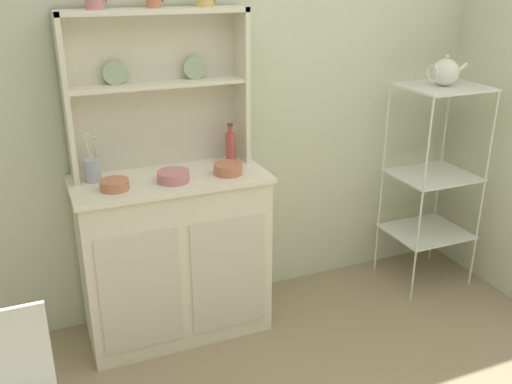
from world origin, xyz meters
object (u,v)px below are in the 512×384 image
object	(u,v)px
jam_bottle	(230,147)
utensil_jar	(93,169)
hutch_cabinet	(174,254)
hutch_shelf_unit	(156,79)
bowl_mixing_large	(115,185)
bakers_rack	(434,165)
porcelain_teapot	(445,72)

from	to	relation	value
jam_bottle	utensil_jar	world-z (taller)	utensil_jar
hutch_cabinet	utensil_jar	world-z (taller)	utensil_jar
hutch_shelf_unit	bowl_mixing_large	world-z (taller)	hutch_shelf_unit
utensil_jar	hutch_cabinet	bearing A→B (deg)	-12.64
hutch_cabinet	bakers_rack	distance (m)	1.57
bowl_mixing_large	utensil_jar	distance (m)	0.17
utensil_jar	jam_bottle	bearing A→B (deg)	0.71
bakers_rack	jam_bottle	bearing A→B (deg)	172.62
bakers_rack	utensil_jar	distance (m)	1.90
hutch_cabinet	utensil_jar	xyz separation A→B (m)	(-0.35, 0.08, 0.48)
hutch_shelf_unit	jam_bottle	xyz separation A→B (m)	(0.35, -0.08, -0.36)
hutch_shelf_unit	bakers_rack	bearing A→B (deg)	-8.56
bakers_rack	bowl_mixing_large	world-z (taller)	bakers_rack
jam_bottle	hutch_cabinet	bearing A→B (deg)	-166.03
bakers_rack	bowl_mixing_large	distance (m)	1.82
hutch_cabinet	utensil_jar	distance (m)	0.60
porcelain_teapot	bakers_rack	bearing A→B (deg)	-0.00
jam_bottle	porcelain_teapot	distance (m)	1.25
utensil_jar	porcelain_teapot	distance (m)	1.93
bakers_rack	porcelain_teapot	size ratio (longest dim) A/B	5.07
hutch_shelf_unit	bakers_rack	xyz separation A→B (m)	(1.54, -0.23, -0.56)
bowl_mixing_large	jam_bottle	distance (m)	0.64
bowl_mixing_large	utensil_jar	xyz separation A→B (m)	(-0.07, 0.15, 0.04)
bowl_mixing_large	bakers_rack	bearing A→B (deg)	0.14
hutch_shelf_unit	jam_bottle	size ratio (longest dim) A/B	4.21
bowl_mixing_large	porcelain_teapot	distance (m)	1.86
bakers_rack	bowl_mixing_large	xyz separation A→B (m)	(-1.82, -0.00, 0.14)
porcelain_teapot	utensil_jar	bearing A→B (deg)	175.57
hutch_cabinet	bowl_mixing_large	world-z (taller)	bowl_mixing_large
bowl_mixing_large	jam_bottle	xyz separation A→B (m)	(0.62, 0.16, 0.06)
bakers_rack	jam_bottle	distance (m)	1.22
hutch_cabinet	utensil_jar	size ratio (longest dim) A/B	3.92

